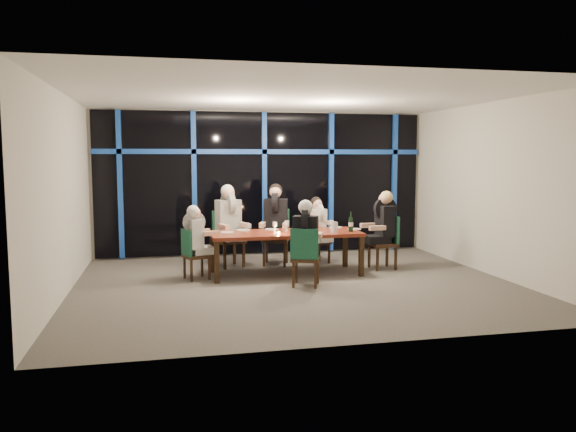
% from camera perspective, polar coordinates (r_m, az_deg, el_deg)
% --- Properties ---
extents(room, '(7.04, 7.00, 3.02)m').
position_cam_1_polar(room, '(8.90, 0.84, 5.86)').
color(room, '#5E5953').
rests_on(room, ground).
extents(window_wall, '(6.86, 0.43, 2.94)m').
position_cam_1_polar(window_wall, '(11.79, -2.40, 3.58)').
color(window_wall, black).
rests_on(window_wall, ground).
extents(dining_table, '(2.60, 1.00, 0.75)m').
position_cam_1_polar(dining_table, '(9.78, -0.25, -2.03)').
color(dining_table, maroon).
rests_on(dining_table, ground).
extents(chair_far_left, '(0.62, 0.62, 1.05)m').
position_cam_1_polar(chair_far_left, '(10.60, -6.19, -1.96)').
color(chair_far_left, '#321E10').
rests_on(chair_far_left, ground).
extents(chair_far_mid, '(0.62, 0.62, 1.05)m').
position_cam_1_polar(chair_far_mid, '(10.75, -1.23, -1.80)').
color(chair_far_mid, '#321E10').
rests_on(chair_far_mid, ground).
extents(chair_far_right, '(0.53, 0.53, 0.88)m').
position_cam_1_polar(chair_far_right, '(10.93, 2.77, -2.20)').
color(chair_far_right, '#321E10').
rests_on(chair_far_right, ground).
extents(chair_end_left, '(0.50, 0.50, 0.85)m').
position_cam_1_polar(chair_end_left, '(9.52, -9.70, -3.58)').
color(chair_end_left, '#321E10').
rests_on(chair_end_left, ground).
extents(chair_end_right, '(0.48, 0.48, 0.98)m').
position_cam_1_polar(chair_end_right, '(10.47, 10.02, -2.34)').
color(chair_end_right, '#321E10').
rests_on(chair_end_right, ground).
extents(chair_near_mid, '(0.57, 0.57, 0.94)m').
position_cam_1_polar(chair_near_mid, '(8.86, 1.76, -3.89)').
color(chair_near_mid, '#321E10').
rests_on(chair_near_mid, ground).
extents(diner_far_left, '(0.63, 0.72, 1.02)m').
position_cam_1_polar(diner_far_left, '(10.47, -6.00, 0.23)').
color(diner_far_left, black).
rests_on(diner_far_left, ground).
extents(diner_far_mid, '(0.63, 0.72, 1.03)m').
position_cam_1_polar(diner_far_mid, '(10.61, -1.29, 0.36)').
color(diner_far_mid, black).
rests_on(diner_far_mid, ground).
extents(diner_far_right, '(0.54, 0.60, 0.85)m').
position_cam_1_polar(diner_far_right, '(10.83, 3.01, -0.41)').
color(diner_far_right, beige).
rests_on(diner_far_right, ground).
extents(diner_end_left, '(0.58, 0.51, 0.83)m').
position_cam_1_polar(diner_end_left, '(9.49, -9.33, -1.52)').
color(diner_end_left, black).
rests_on(diner_end_left, ground).
extents(diner_end_right, '(0.62, 0.50, 0.95)m').
position_cam_1_polar(diner_end_right, '(10.38, 9.65, -0.24)').
color(diner_end_right, black).
rests_on(diner_end_right, ground).
extents(diner_near_mid, '(0.58, 0.64, 0.92)m').
position_cam_1_polar(diner_near_mid, '(8.88, 1.83, -1.43)').
color(diner_near_mid, black).
rests_on(diner_near_mid, ground).
extents(plate_far_left, '(0.24, 0.24, 0.01)m').
position_cam_1_polar(plate_far_left, '(10.00, -4.58, -1.43)').
color(plate_far_left, white).
rests_on(plate_far_left, dining_table).
extents(plate_far_mid, '(0.24, 0.24, 0.01)m').
position_cam_1_polar(plate_far_mid, '(10.08, -1.66, -1.35)').
color(plate_far_mid, white).
rests_on(plate_far_mid, dining_table).
extents(plate_far_right, '(0.24, 0.24, 0.01)m').
position_cam_1_polar(plate_far_right, '(10.40, 4.87, -1.15)').
color(plate_far_right, white).
rests_on(plate_far_right, dining_table).
extents(plate_end_left, '(0.24, 0.24, 0.01)m').
position_cam_1_polar(plate_end_left, '(9.72, -6.23, -1.66)').
color(plate_end_left, white).
rests_on(plate_end_left, dining_table).
extents(plate_end_right, '(0.24, 0.24, 0.01)m').
position_cam_1_polar(plate_end_right, '(10.17, 6.74, -1.33)').
color(plate_end_right, white).
rests_on(plate_end_right, dining_table).
extents(plate_near_mid, '(0.24, 0.24, 0.01)m').
position_cam_1_polar(plate_near_mid, '(9.45, 2.24, -1.85)').
color(plate_near_mid, white).
rests_on(plate_near_mid, dining_table).
extents(wine_bottle, '(0.08, 0.08, 0.35)m').
position_cam_1_polar(wine_bottle, '(9.86, 6.41, -0.81)').
color(wine_bottle, black).
rests_on(wine_bottle, dining_table).
extents(water_pitcher, '(0.11, 0.10, 0.18)m').
position_cam_1_polar(water_pitcher, '(9.75, 4.73, -1.12)').
color(water_pitcher, silver).
rests_on(water_pitcher, dining_table).
extents(tea_light, '(0.05, 0.05, 0.03)m').
position_cam_1_polar(tea_light, '(9.55, -0.98, -1.71)').
color(tea_light, '#FF9C4C').
rests_on(tea_light, dining_table).
extents(wine_glass_a, '(0.07, 0.07, 0.19)m').
position_cam_1_polar(wine_glass_a, '(9.62, -1.35, -0.91)').
color(wine_glass_a, white).
rests_on(wine_glass_a, dining_table).
extents(wine_glass_b, '(0.07, 0.07, 0.18)m').
position_cam_1_polar(wine_glass_b, '(9.88, -0.12, -0.76)').
color(wine_glass_b, silver).
rests_on(wine_glass_b, dining_table).
extents(wine_glass_c, '(0.08, 0.08, 0.19)m').
position_cam_1_polar(wine_glass_c, '(9.83, 2.10, -0.75)').
color(wine_glass_c, silver).
rests_on(wine_glass_c, dining_table).
extents(wine_glass_d, '(0.06, 0.06, 0.16)m').
position_cam_1_polar(wine_glass_d, '(9.76, -4.17, -0.96)').
color(wine_glass_d, white).
rests_on(wine_glass_d, dining_table).
extents(wine_glass_e, '(0.07, 0.07, 0.17)m').
position_cam_1_polar(wine_glass_e, '(10.07, 4.45, -0.69)').
color(wine_glass_e, silver).
rests_on(wine_glass_e, dining_table).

